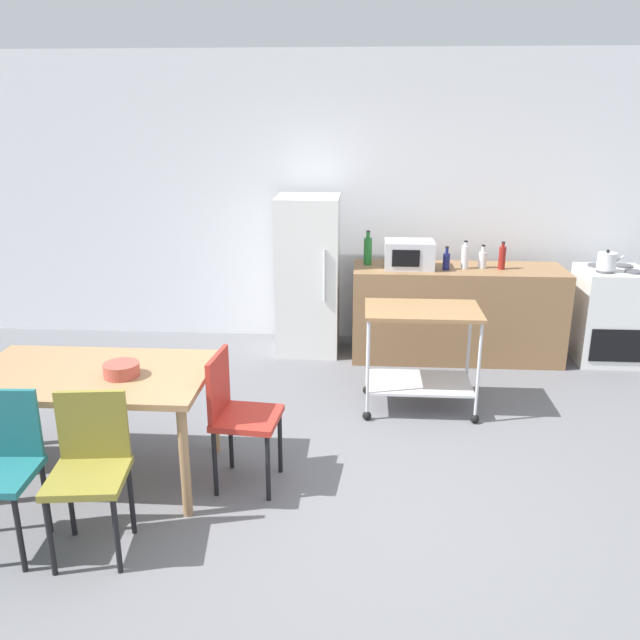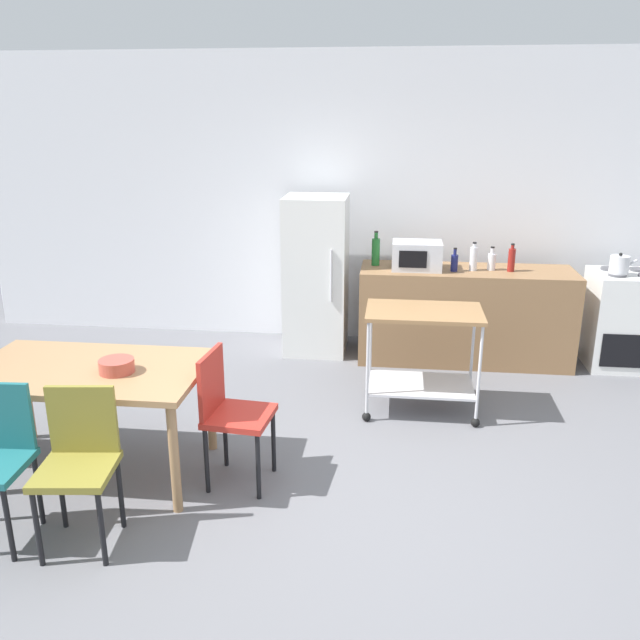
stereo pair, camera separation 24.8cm
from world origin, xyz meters
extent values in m
plane|color=slate|center=(0.00, 0.00, 0.00)|extent=(12.00, 12.00, 0.00)
cube|color=white|center=(0.00, 3.20, 1.45)|extent=(8.40, 0.12, 2.90)
cube|color=olive|center=(0.90, 2.60, 0.45)|extent=(2.00, 0.64, 0.90)
cube|color=#A37A51|center=(-1.73, 0.19, 0.73)|extent=(1.50, 0.90, 0.04)
cylinder|color=#A37A51|center=(-1.04, -0.20, 0.35)|extent=(0.06, 0.06, 0.71)
cylinder|color=#A37A51|center=(-2.42, 0.58, 0.35)|extent=(0.06, 0.06, 0.71)
cylinder|color=#A37A51|center=(-1.04, 0.58, 0.35)|extent=(0.06, 0.06, 0.71)
cube|color=#B72D23|center=(-0.73, 0.17, 0.47)|extent=(0.44, 0.44, 0.04)
cube|color=#B72D23|center=(-0.91, 0.18, 0.69)|extent=(0.07, 0.38, 0.40)
cylinder|color=black|center=(-0.58, -0.02, 0.23)|extent=(0.03, 0.03, 0.45)
cylinder|color=black|center=(-0.54, 0.32, 0.23)|extent=(0.03, 0.03, 0.45)
cylinder|color=black|center=(-0.92, 0.01, 0.23)|extent=(0.03, 0.03, 0.45)
cylinder|color=black|center=(-0.88, 0.35, 0.23)|extent=(0.03, 0.03, 0.45)
cube|color=#1E666B|center=(-1.96, -0.42, 0.69)|extent=(0.38, 0.05, 0.40)
cylinder|color=black|center=(-1.77, -0.76, 0.23)|extent=(0.03, 0.03, 0.45)
cylinder|color=black|center=(-1.79, -0.42, 0.23)|extent=(0.03, 0.03, 0.45)
cube|color=olive|center=(-1.46, -0.59, 0.47)|extent=(0.44, 0.44, 0.04)
cube|color=olive|center=(-1.48, -0.41, 0.69)|extent=(0.38, 0.07, 0.40)
cylinder|color=black|center=(-1.60, -0.78, 0.23)|extent=(0.03, 0.03, 0.45)
cylinder|color=black|center=(-1.27, -0.74, 0.23)|extent=(0.03, 0.03, 0.45)
cylinder|color=black|center=(-1.64, -0.44, 0.23)|extent=(0.03, 0.03, 0.45)
cylinder|color=black|center=(-1.31, -0.40, 0.23)|extent=(0.03, 0.03, 0.45)
cube|color=white|center=(2.35, 2.62, 0.45)|extent=(0.60, 0.60, 0.90)
cube|color=black|center=(2.35, 2.32, 0.25)|extent=(0.48, 0.01, 0.32)
cylinder|color=#47474C|center=(2.22, 2.50, 0.91)|extent=(0.16, 0.16, 0.02)
cylinder|color=#47474C|center=(2.48, 2.50, 0.91)|extent=(0.16, 0.16, 0.02)
cylinder|color=#47474C|center=(2.22, 2.74, 0.91)|extent=(0.16, 0.16, 0.02)
cylinder|color=#47474C|center=(2.48, 2.74, 0.91)|extent=(0.16, 0.16, 0.02)
cube|color=white|center=(-0.55, 2.70, 0.78)|extent=(0.60, 0.60, 1.55)
cylinder|color=silver|center=(-0.37, 2.39, 0.85)|extent=(0.02, 0.02, 0.50)
cube|color=olive|center=(0.46, 1.39, 0.83)|extent=(0.90, 0.56, 0.03)
cube|color=silver|center=(0.46, 1.39, 0.22)|extent=(0.83, 0.52, 0.02)
cylinder|color=silver|center=(0.04, 1.14, 0.45)|extent=(0.02, 0.02, 0.76)
sphere|color=black|center=(0.04, 1.14, 0.04)|extent=(0.07, 0.07, 0.07)
cylinder|color=silver|center=(0.88, 1.14, 0.45)|extent=(0.02, 0.02, 0.76)
sphere|color=black|center=(0.88, 1.14, 0.04)|extent=(0.07, 0.07, 0.07)
cylinder|color=silver|center=(0.04, 1.64, 0.45)|extent=(0.02, 0.02, 0.76)
sphere|color=black|center=(0.04, 1.64, 0.04)|extent=(0.07, 0.07, 0.07)
cylinder|color=silver|center=(0.88, 1.64, 0.45)|extent=(0.02, 0.02, 0.76)
sphere|color=black|center=(0.88, 1.64, 0.04)|extent=(0.07, 0.07, 0.07)
cylinder|color=#1E6628|center=(0.03, 2.68, 1.03)|extent=(0.08, 0.08, 0.26)
cylinder|color=#1E6628|center=(0.03, 2.68, 1.19)|extent=(0.04, 0.04, 0.06)
cylinder|color=black|center=(0.03, 2.68, 1.23)|extent=(0.04, 0.04, 0.01)
cube|color=silver|center=(0.42, 2.56, 1.03)|extent=(0.46, 0.34, 0.26)
cube|color=black|center=(0.38, 2.39, 1.03)|extent=(0.25, 0.01, 0.16)
cylinder|color=navy|center=(0.77, 2.51, 0.98)|extent=(0.07, 0.07, 0.15)
cylinder|color=navy|center=(0.77, 2.51, 1.08)|extent=(0.03, 0.03, 0.05)
cylinder|color=black|center=(0.77, 2.51, 1.11)|extent=(0.03, 0.03, 0.01)
cylinder|color=silver|center=(0.94, 2.57, 1.01)|extent=(0.07, 0.07, 0.22)
cylinder|color=silver|center=(0.94, 2.57, 1.14)|extent=(0.03, 0.03, 0.04)
cylinder|color=black|center=(0.94, 2.57, 1.16)|extent=(0.03, 0.03, 0.01)
cylinder|color=silver|center=(1.11, 2.61, 0.98)|extent=(0.08, 0.08, 0.15)
cylinder|color=silver|center=(1.11, 2.61, 1.08)|extent=(0.03, 0.03, 0.06)
cylinder|color=black|center=(1.11, 2.61, 1.12)|extent=(0.04, 0.04, 0.01)
cylinder|color=maroon|center=(1.29, 2.57, 1.01)|extent=(0.07, 0.07, 0.21)
cylinder|color=maroon|center=(1.29, 2.57, 1.13)|extent=(0.03, 0.03, 0.04)
cylinder|color=black|center=(1.29, 2.57, 1.15)|extent=(0.03, 0.03, 0.01)
cylinder|color=#B24C3F|center=(-1.50, 0.13, 0.79)|extent=(0.22, 0.22, 0.09)
cylinder|color=silver|center=(2.23, 2.52, 1.00)|extent=(0.17, 0.17, 0.16)
sphere|color=black|center=(2.23, 2.52, 1.09)|extent=(0.03, 0.03, 0.03)
cylinder|color=silver|center=(2.34, 2.52, 1.02)|extent=(0.08, 0.02, 0.07)
camera|label=1|loc=(-0.02, -3.55, 2.33)|focal=36.75mm
camera|label=2|loc=(0.22, -3.53, 2.33)|focal=36.75mm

